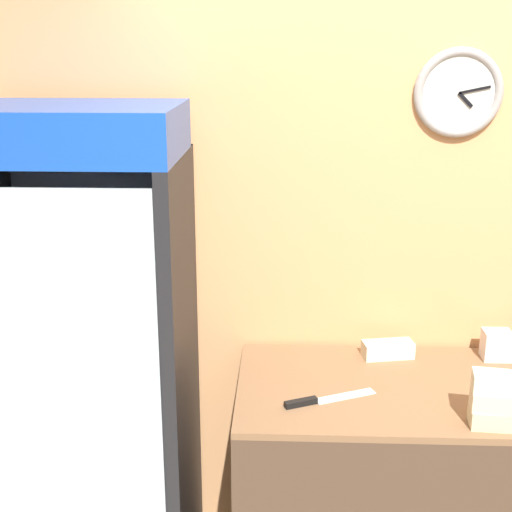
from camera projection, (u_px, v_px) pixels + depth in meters
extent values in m
cube|color=tan|center=(431.00, 250.00, 2.93)|extent=(5.20, 0.06, 2.70)
torus|color=gray|center=(458.00, 93.00, 2.70)|extent=(0.34, 0.04, 0.34)
cylinder|color=silver|center=(458.00, 93.00, 2.70)|extent=(0.28, 0.01, 0.28)
cube|color=black|center=(465.00, 100.00, 2.69)|extent=(0.06, 0.01, 0.06)
cube|color=black|center=(475.00, 90.00, 2.68)|extent=(0.12, 0.01, 0.03)
cube|color=#4C3828|center=(435.00, 497.00, 2.80)|extent=(1.55, 0.72, 0.91)
cube|color=brown|center=(444.00, 390.00, 2.66)|extent=(1.55, 0.72, 0.02)
cube|color=black|center=(109.00, 353.00, 3.05)|extent=(0.77, 0.04, 1.79)
cube|color=black|center=(183.00, 387.00, 2.75)|extent=(0.05, 0.63, 1.79)
cube|color=white|center=(107.00, 356.00, 3.02)|extent=(0.67, 0.02, 1.69)
cube|color=silver|center=(66.00, 428.00, 2.46)|extent=(0.67, 0.01, 1.69)
cube|color=blue|center=(69.00, 131.00, 2.45)|extent=(0.77, 0.56, 0.18)
cube|color=silver|center=(97.00, 493.00, 2.88)|extent=(0.65, 0.51, 0.01)
cube|color=silver|center=(92.00, 422.00, 2.79)|extent=(0.65, 0.51, 0.01)
cube|color=silver|center=(86.00, 347.00, 2.70)|extent=(0.65, 0.51, 0.01)
cube|color=silver|center=(80.00, 266.00, 2.60)|extent=(0.65, 0.51, 0.01)
cylinder|color=#B2231E|center=(21.00, 507.00, 2.67)|extent=(0.06, 0.06, 0.15)
cylinder|color=#B2231E|center=(18.00, 482.00, 2.64)|extent=(0.02, 0.02, 0.06)
cylinder|color=#B2231E|center=(106.00, 508.00, 2.66)|extent=(0.07, 0.07, 0.15)
cylinder|color=#B2231E|center=(104.00, 483.00, 2.63)|extent=(0.03, 0.03, 0.06)
cylinder|color=#72337F|center=(84.00, 349.00, 2.47)|extent=(0.06, 0.06, 0.16)
cylinder|color=#72337F|center=(81.00, 318.00, 2.44)|extent=(0.03, 0.03, 0.07)
cylinder|color=#B2BCCC|center=(32.00, 346.00, 2.48)|extent=(0.08, 0.08, 0.17)
cylinder|color=#B2BCCC|center=(28.00, 313.00, 2.44)|extent=(0.03, 0.03, 0.07)
cylinder|color=#B2BCCC|center=(0.00, 259.00, 2.39)|extent=(0.07, 0.07, 0.17)
cylinder|color=#B2231E|center=(155.00, 512.00, 2.65)|extent=(0.07, 0.07, 0.13)
cylinder|color=#B2231E|center=(154.00, 491.00, 2.63)|extent=(0.03, 0.03, 0.06)
cube|color=beige|center=(505.00, 418.00, 2.38)|extent=(0.24, 0.11, 0.06)
cube|color=beige|center=(507.00, 401.00, 2.36)|extent=(0.24, 0.12, 0.06)
cube|color=beige|center=(509.00, 384.00, 2.34)|extent=(0.24, 0.13, 0.06)
cube|color=beige|center=(388.00, 349.00, 2.90)|extent=(0.22, 0.12, 0.07)
cube|color=silver|center=(345.00, 396.00, 2.58)|extent=(0.23, 0.13, 0.00)
cube|color=black|center=(301.00, 403.00, 2.52)|extent=(0.12, 0.07, 0.02)
cube|color=silver|center=(496.00, 345.00, 2.88)|extent=(0.11, 0.09, 0.12)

